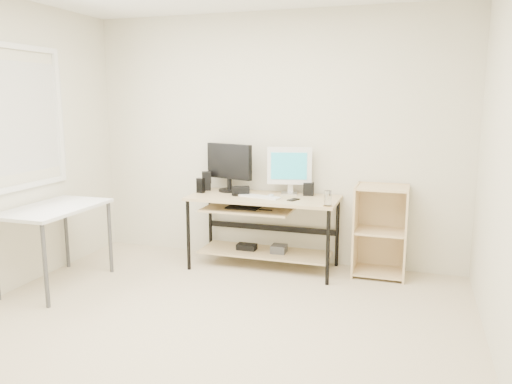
{
  "coord_description": "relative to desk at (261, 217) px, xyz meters",
  "views": [
    {
      "loc": [
        1.43,
        -3.07,
        1.71
      ],
      "look_at": [
        0.03,
        1.3,
        0.86
      ],
      "focal_mm": 35.0,
      "sensor_mm": 36.0,
      "label": 1
    }
  ],
  "objects": [
    {
      "name": "room",
      "position": [
        -0.11,
        -1.62,
        0.78
      ],
      "size": [
        4.01,
        4.01,
        2.62
      ],
      "color": "beige",
      "rests_on": "ground"
    },
    {
      "name": "desk",
      "position": [
        0.0,
        0.0,
        0.0
      ],
      "size": [
        1.5,
        0.65,
        0.75
      ],
      "color": "tan",
      "rests_on": "ground"
    },
    {
      "name": "side_table",
      "position": [
        -1.65,
        -1.06,
        0.13
      ],
      "size": [
        0.6,
        1.0,
        0.75
      ],
      "color": "white",
      "rests_on": "ground"
    },
    {
      "name": "shelf_unit",
      "position": [
        1.18,
        0.16,
        -0.09
      ],
      "size": [
        0.5,
        0.4,
        0.9
      ],
      "color": "beige",
      "rests_on": "ground"
    },
    {
      "name": "black_monitor",
      "position": [
        -0.41,
        0.16,
        0.5
      ],
      "size": [
        0.54,
        0.23,
        0.51
      ],
      "rotation": [
        0.0,
        0.0,
        -0.31
      ],
      "color": "black",
      "rests_on": "desk"
    },
    {
      "name": "white_imac",
      "position": [
        0.24,
        0.2,
        0.49
      ],
      "size": [
        0.45,
        0.15,
        0.49
      ],
      "rotation": [
        0.0,
        0.0,
        0.2
      ],
      "color": "silver",
      "rests_on": "desk"
    },
    {
      "name": "keyboard",
      "position": [
        -0.0,
        -0.06,
        0.22
      ],
      "size": [
        0.46,
        0.23,
        0.02
      ],
      "primitive_type": "cube",
      "rotation": [
        0.0,
        0.0,
        -0.24
      ],
      "color": "white",
      "rests_on": "desk"
    },
    {
      "name": "mouse",
      "position": [
        0.11,
        -0.03,
        0.23
      ],
      "size": [
        0.07,
        0.11,
        0.04
      ],
      "primitive_type": "ellipsoid",
      "rotation": [
        0.0,
        0.0,
        0.05
      ],
      "color": "#BABABF",
      "rests_on": "desk"
    },
    {
      "name": "center_speaker",
      "position": [
        -0.22,
        -0.01,
        0.26
      ],
      "size": [
        0.2,
        0.15,
        0.09
      ],
      "primitive_type": "cube",
      "rotation": [
        0.0,
        0.0,
        0.41
      ],
      "color": "black",
      "rests_on": "desk"
    },
    {
      "name": "speaker_left",
      "position": [
        -0.66,
        0.15,
        0.32
      ],
      "size": [
        0.13,
        0.13,
        0.2
      ],
      "rotation": [
        0.0,
        0.0,
        0.41
      ],
      "color": "black",
      "rests_on": "desk"
    },
    {
      "name": "speaker_right",
      "position": [
        0.44,
        0.2,
        0.27
      ],
      "size": [
        0.12,
        0.12,
        0.13
      ],
      "primitive_type": "cube",
      "rotation": [
        0.0,
        0.0,
        0.14
      ],
      "color": "black",
      "rests_on": "desk"
    },
    {
      "name": "audio_controller",
      "position": [
        -0.66,
        -0.02,
        0.29
      ],
      "size": [
        0.09,
        0.07,
        0.16
      ],
      "primitive_type": "cube",
      "rotation": [
        0.0,
        0.0,
        -0.23
      ],
      "color": "black",
      "rests_on": "desk"
    },
    {
      "name": "volume_puck",
      "position": [
        -0.25,
        -0.07,
        0.22
      ],
      "size": [
        0.06,
        0.06,
        0.02
      ],
      "primitive_type": "cylinder",
      "rotation": [
        0.0,
        0.0,
        -0.09
      ],
      "color": "black",
      "rests_on": "desk"
    },
    {
      "name": "smartphone",
      "position": [
        0.36,
        -0.1,
        0.22
      ],
      "size": [
        0.11,
        0.14,
        0.01
      ],
      "primitive_type": "cube",
      "rotation": [
        0.0,
        0.0,
        -0.41
      ],
      "color": "black",
      "rests_on": "desk"
    },
    {
      "name": "coaster",
      "position": [
        0.72,
        -0.28,
        0.21
      ],
      "size": [
        0.1,
        0.1,
        0.01
      ],
      "primitive_type": "cylinder",
      "rotation": [
        0.0,
        0.0,
        0.16
      ],
      "color": "#997445",
      "rests_on": "desk"
    },
    {
      "name": "drinking_glass",
      "position": [
        0.72,
        -0.28,
        0.29
      ],
      "size": [
        0.08,
        0.08,
        0.14
      ],
      "primitive_type": "cylinder",
      "rotation": [
        0.0,
        0.0,
        0.16
      ],
      "color": "white",
      "rests_on": "coaster"
    }
  ]
}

